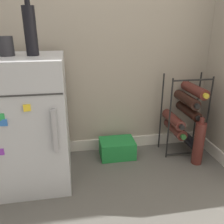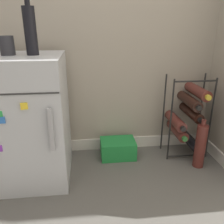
{
  "view_description": "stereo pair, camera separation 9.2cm",
  "coord_description": "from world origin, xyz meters",
  "px_view_note": "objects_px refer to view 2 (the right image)",
  "views": [
    {
      "loc": [
        -0.19,
        -1.13,
        0.97
      ],
      "look_at": [
        0.07,
        0.37,
        0.4
      ],
      "focal_mm": 38.0,
      "sensor_mm": 36.0,
      "label": 1
    },
    {
      "loc": [
        -0.1,
        -1.15,
        0.97
      ],
      "look_at": [
        0.07,
        0.37,
        0.4
      ],
      "focal_mm": 38.0,
      "sensor_mm": 36.0,
      "label": 2
    }
  ],
  "objects_px": {
    "fridge_top_cup": "(7,46)",
    "fridge_top_bottle": "(30,30)",
    "mini_fridge": "(23,120)",
    "loose_bottle_floor": "(200,146)",
    "wine_rack": "(187,116)",
    "soda_box": "(118,148)"
  },
  "relations": [
    {
      "from": "soda_box",
      "to": "loose_bottle_floor",
      "type": "bearing_deg",
      "value": -19.59
    },
    {
      "from": "soda_box",
      "to": "fridge_top_bottle",
      "type": "bearing_deg",
      "value": -161.97
    },
    {
      "from": "mini_fridge",
      "to": "loose_bottle_floor",
      "type": "height_order",
      "value": "mini_fridge"
    },
    {
      "from": "mini_fridge",
      "to": "wine_rack",
      "type": "distance_m",
      "value": 1.17
    },
    {
      "from": "mini_fridge",
      "to": "loose_bottle_floor",
      "type": "relative_size",
      "value": 2.23
    },
    {
      "from": "mini_fridge",
      "to": "fridge_top_bottle",
      "type": "xyz_separation_m",
      "value": [
        0.11,
        -0.0,
        0.54
      ]
    },
    {
      "from": "soda_box",
      "to": "loose_bottle_floor",
      "type": "height_order",
      "value": "loose_bottle_floor"
    },
    {
      "from": "wine_rack",
      "to": "loose_bottle_floor",
      "type": "bearing_deg",
      "value": -79.33
    },
    {
      "from": "fridge_top_cup",
      "to": "fridge_top_bottle",
      "type": "xyz_separation_m",
      "value": [
        0.14,
        -0.01,
        0.08
      ]
    },
    {
      "from": "soda_box",
      "to": "fridge_top_bottle",
      "type": "height_order",
      "value": "fridge_top_bottle"
    },
    {
      "from": "fridge_top_cup",
      "to": "fridge_top_bottle",
      "type": "distance_m",
      "value": 0.16
    },
    {
      "from": "soda_box",
      "to": "loose_bottle_floor",
      "type": "distance_m",
      "value": 0.6
    },
    {
      "from": "mini_fridge",
      "to": "fridge_top_cup",
      "type": "height_order",
      "value": "fridge_top_cup"
    },
    {
      "from": "wine_rack",
      "to": "fridge_top_bottle",
      "type": "xyz_separation_m",
      "value": [
        -1.05,
        -0.16,
        0.62
      ]
    },
    {
      "from": "soda_box",
      "to": "fridge_top_cup",
      "type": "relative_size",
      "value": 2.49
    },
    {
      "from": "mini_fridge",
      "to": "soda_box",
      "type": "height_order",
      "value": "mini_fridge"
    },
    {
      "from": "fridge_top_cup",
      "to": "wine_rack",
      "type": "bearing_deg",
      "value": 7.48
    },
    {
      "from": "wine_rack",
      "to": "fridge_top_cup",
      "type": "height_order",
      "value": "fridge_top_cup"
    },
    {
      "from": "mini_fridge",
      "to": "fridge_top_bottle",
      "type": "distance_m",
      "value": 0.55
    },
    {
      "from": "fridge_top_cup",
      "to": "loose_bottle_floor",
      "type": "xyz_separation_m",
      "value": [
        1.22,
        -0.04,
        -0.69
      ]
    },
    {
      "from": "mini_fridge",
      "to": "fridge_top_bottle",
      "type": "bearing_deg",
      "value": -2.3
    },
    {
      "from": "wine_rack",
      "to": "soda_box",
      "type": "xyz_separation_m",
      "value": [
        -0.53,
        0.01,
        -0.25
      ]
    }
  ]
}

